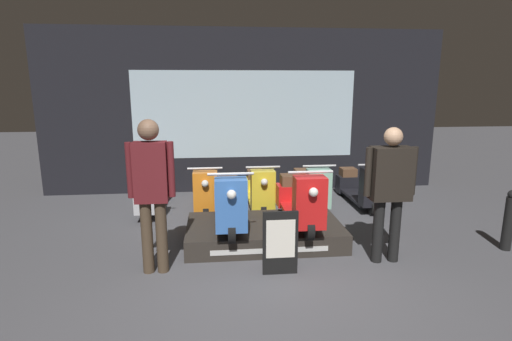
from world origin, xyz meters
name	(u,v)px	position (x,y,z in m)	size (l,w,h in m)	color
ground_plane	(275,290)	(0.00, 0.00, 0.00)	(30.00, 30.00, 0.00)	#4C4C51
shop_wall_back	(245,112)	(0.00, 4.11, 1.60)	(7.93, 0.09, 3.20)	black
display_platform	(264,232)	(0.05, 1.35, 0.13)	(2.12, 1.19, 0.27)	#2D2823
scooter_display_left	(229,203)	(-0.43, 1.29, 0.60)	(0.55, 1.64, 0.87)	black
scooter_display_right	(299,201)	(0.53, 1.29, 0.60)	(0.55, 1.64, 0.87)	black
scooter_backrow_0	(152,193)	(-1.68, 2.88, 0.33)	(0.55, 1.64, 0.87)	black
scooter_backrow_1	(206,191)	(-0.77, 2.88, 0.33)	(0.55, 1.64, 0.87)	black
scooter_backrow_2	(259,190)	(0.15, 2.88, 0.33)	(0.55, 1.64, 0.87)	black
scooter_backrow_3	(310,188)	(1.07, 2.88, 0.33)	(0.55, 1.64, 0.87)	black
scooter_backrow_4	(360,187)	(1.98, 2.88, 0.33)	(0.55, 1.64, 0.87)	black
person_left_browsing	(151,186)	(-1.32, 0.58, 1.03)	(0.53, 0.23, 1.78)	#473828
person_right_browsing	(390,183)	(1.46, 0.58, 1.00)	(0.63, 0.27, 1.66)	black
price_sign_board	(280,243)	(0.12, 0.37, 0.38)	(0.40, 0.04, 0.76)	black
street_bollard	(509,220)	(3.20, 0.75, 0.41)	(0.13, 0.13, 0.82)	black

